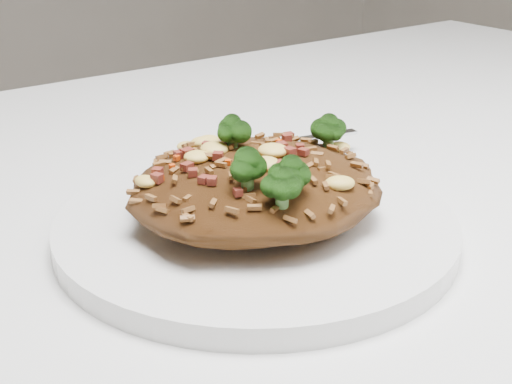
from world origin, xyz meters
The scene contains 4 objects.
dining_table centered at (0.00, 0.00, 0.66)m, with size 1.20×0.80×0.75m.
plate centered at (-0.10, -0.03, 0.76)m, with size 0.24×0.24×0.01m, color white.
fried_rice centered at (-0.10, -0.03, 0.79)m, with size 0.15×0.14×0.06m.
fork centered at (-0.02, 0.06, 0.77)m, with size 0.16×0.05×0.00m.
Camera 1 is at (-0.34, -0.34, 0.95)m, focal length 50.00 mm.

